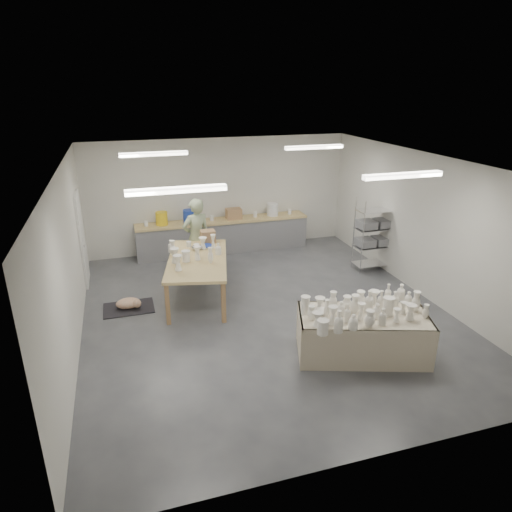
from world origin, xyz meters
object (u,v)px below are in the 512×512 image
object	(u,v)px
potter	(196,237)
work_table	(197,257)
drying_table	(362,332)
red_stool	(196,260)

from	to	relation	value
potter	work_table	bearing A→B (deg)	65.84
potter	drying_table	bearing A→B (deg)	101.10
work_table	drying_table	bearing A→B (deg)	-41.33
drying_table	red_stool	world-z (taller)	drying_table
work_table	red_stool	bearing A→B (deg)	94.97
drying_table	work_table	xyz separation A→B (m)	(-2.22, 3.07, 0.46)
work_table	potter	size ratio (longest dim) A/B	1.39
drying_table	red_stool	xyz separation A→B (m)	(-2.03, 4.49, -0.17)
drying_table	red_stool	bearing A→B (deg)	132.43
work_table	potter	world-z (taller)	potter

